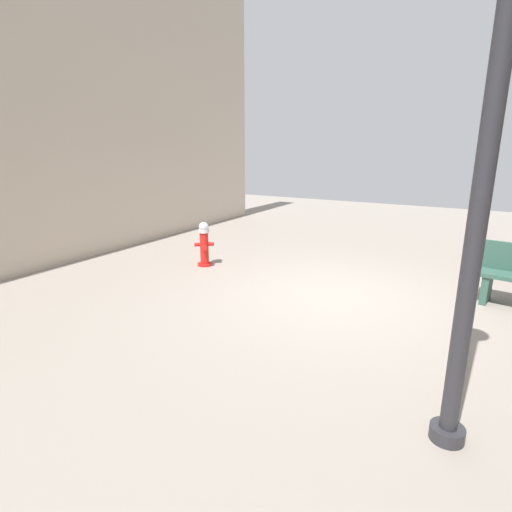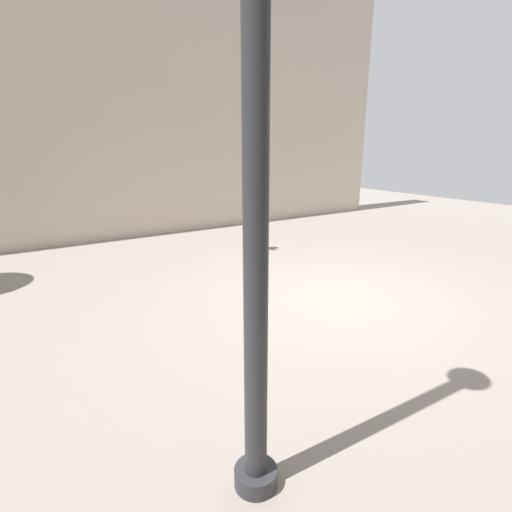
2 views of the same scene
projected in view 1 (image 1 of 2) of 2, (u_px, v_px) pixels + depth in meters
name	position (u px, v px, depth m)	size (l,w,h in m)	color
ground_plane	(333.00, 297.00, 6.60)	(23.40, 23.40, 0.00)	gray
fire_hydrant	(204.00, 244.00, 8.22)	(0.35, 0.35, 0.90)	red
street_lamp	(497.00, 82.00, 2.68)	(0.36, 0.36, 4.53)	#2D2D33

